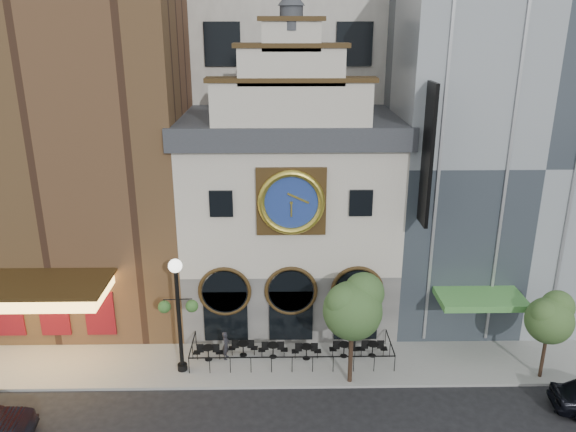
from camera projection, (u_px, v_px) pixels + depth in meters
The scene contains 16 objects.
ground at pixel (293, 389), 27.92m from camera, with size 120.00×120.00×0.00m, color black.
sidewalk at pixel (292, 359), 30.26m from camera, with size 44.00×5.00×0.15m, color gray.
clock_building at pixel (290, 211), 33.11m from camera, with size 12.60×8.78×18.65m.
theater_building at pixel (68, 106), 32.97m from camera, with size 14.00×15.60×25.00m.
retail_building at pixel (502, 145), 34.23m from camera, with size 14.00×14.40×20.00m.
cafe_railing at pixel (292, 351), 30.09m from camera, with size 10.60×2.60×0.90m, color black, non-canonical shape.
bistro_0 at pixel (208, 352), 29.92m from camera, with size 1.58×0.68×0.90m.
bistro_1 at pixel (243, 348), 30.31m from camera, with size 1.58×0.68×0.90m.
bistro_2 at pixel (273, 350), 30.15m from camera, with size 1.58×0.68×0.90m.
bistro_3 at pixel (306, 351), 30.02m from camera, with size 1.58×0.68×0.90m.
bistro_4 at pixel (344, 349), 30.22m from camera, with size 1.58×0.68×0.90m.
bistro_5 at pixel (373, 348), 30.26m from camera, with size 1.58×0.68×0.90m.
pedestrian at pixel (226, 345), 29.95m from camera, with size 0.58×0.38×1.59m, color black.
lamppost at pixel (178, 303), 27.93m from camera, with size 2.00×0.70×6.26m.
tree_left at pixel (354, 306), 26.94m from camera, with size 3.00×2.89×5.77m.
tree_right at pixel (550, 317), 27.58m from camera, with size 2.42×2.33×4.66m.
Camera 1 is at (-0.64, -23.53, 17.32)m, focal length 35.00 mm.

